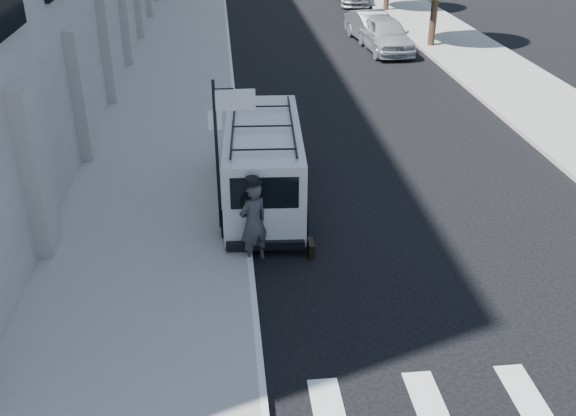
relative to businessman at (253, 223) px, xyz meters
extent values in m
plane|color=black|center=(1.90, -1.91, -0.92)|extent=(120.00, 120.00, 0.00)
cube|color=gray|center=(-2.35, 14.09, -0.85)|extent=(4.50, 48.00, 0.15)
cube|color=gray|center=(10.90, 18.09, -0.85)|extent=(4.00, 56.00, 0.15)
cylinder|color=black|center=(-0.70, 1.29, 0.98)|extent=(0.07, 0.07, 3.50)
cube|color=white|center=(-0.70, 1.31, 1.83)|extent=(0.30, 0.03, 0.42)
cube|color=white|center=(-0.25, 1.29, 2.28)|extent=(0.85, 0.06, 0.45)
cylinder|color=black|center=(9.50, 18.09, 0.48)|extent=(0.32, 0.32, 2.80)
imported|color=#363639|center=(0.00, 0.00, 0.00)|extent=(0.81, 0.73, 1.85)
cube|color=black|center=(1.25, 0.09, -0.75)|extent=(0.12, 0.44, 0.34)
cube|color=black|center=(0.00, 0.73, -0.59)|extent=(0.44, 0.53, 0.66)
cylinder|color=black|center=(-0.19, 0.88, 0.03)|extent=(0.02, 0.02, 0.63)
cylinder|color=black|center=(0.03, 0.97, 0.03)|extent=(0.02, 0.02, 0.63)
cube|color=black|center=(-0.08, 0.93, 0.34)|extent=(0.24, 0.12, 0.03)
cube|color=silver|center=(0.40, 2.59, 0.22)|extent=(2.07, 4.94, 1.89)
cube|color=silver|center=(0.55, 5.23, -0.25)|extent=(1.75, 0.90, 0.99)
cube|color=black|center=(0.26, 0.18, 0.60)|extent=(1.44, 0.15, 0.72)
cylinder|color=black|center=(-0.35, 4.34, -0.58)|extent=(0.29, 0.70, 0.68)
cylinder|color=black|center=(1.35, 4.24, -0.58)|extent=(0.29, 0.70, 0.68)
cylinder|color=black|center=(-0.54, 1.02, -0.58)|extent=(0.29, 0.70, 0.68)
cylinder|color=black|center=(1.16, 0.92, -0.58)|extent=(0.29, 0.70, 0.68)
imported|color=#ADAFB5|center=(7.16, 17.66, -0.14)|extent=(2.02, 4.65, 1.56)
imported|color=#56595E|center=(6.96, 19.60, -0.21)|extent=(2.10, 4.53, 1.44)
camera|label=1|loc=(-0.50, -11.81, 6.53)|focal=40.00mm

